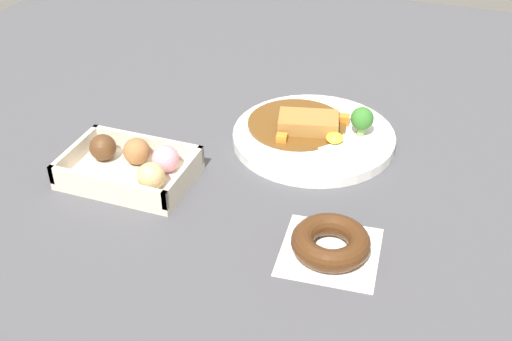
% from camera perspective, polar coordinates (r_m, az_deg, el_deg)
% --- Properties ---
extents(ground_plane, '(1.60, 1.60, 0.00)m').
position_cam_1_polar(ground_plane, '(1.10, -0.67, 2.35)').
color(ground_plane, '#4C4C51').
extents(curry_plate, '(0.28, 0.28, 0.07)m').
position_cam_1_polar(curry_plate, '(1.11, 5.09, 3.21)').
color(curry_plate, white).
rests_on(curry_plate, ground_plane).
extents(donut_box, '(0.20, 0.13, 0.06)m').
position_cam_1_polar(donut_box, '(1.03, -10.80, 0.36)').
color(donut_box, beige).
rests_on(donut_box, ground_plane).
extents(chocolate_ring_donut, '(0.14, 0.14, 0.03)m').
position_cam_1_polar(chocolate_ring_donut, '(0.88, 6.60, -6.36)').
color(chocolate_ring_donut, white).
rests_on(chocolate_ring_donut, ground_plane).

